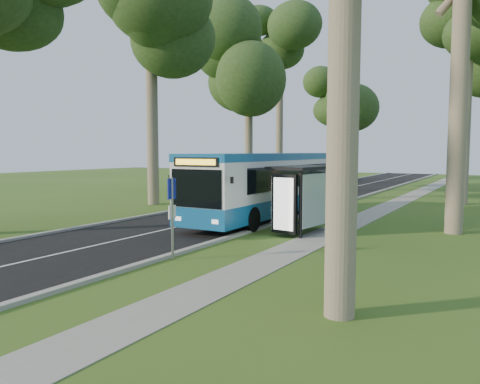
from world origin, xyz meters
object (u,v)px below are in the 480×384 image
object	(u,v)px
car_silver	(329,175)
bus_stop_sign	(172,209)
car_white	(268,181)
litter_bin	(305,210)
bus_shelter	(303,186)
bus	(267,185)

from	to	relation	value
car_silver	bus_stop_sign	bearing A→B (deg)	-61.85
bus_stop_sign	car_white	world-z (taller)	bus_stop_sign
bus_stop_sign	litter_bin	bearing A→B (deg)	89.08
bus_stop_sign	car_silver	distance (m)	39.75
bus_stop_sign	bus_shelter	size ratio (longest dim) A/B	0.76
bus_shelter	car_silver	world-z (taller)	bus_shelter
litter_bin	bus_shelter	bearing A→B (deg)	-69.27
bus_stop_sign	car_white	bearing A→B (deg)	111.63
bus_stop_sign	car_silver	world-z (taller)	bus_stop_sign
bus_stop_sign	car_white	size ratio (longest dim) A/B	0.54
litter_bin	car_silver	size ratio (longest dim) A/B	0.23
car_white	bus_shelter	bearing A→B (deg)	-42.06
bus	litter_bin	size ratio (longest dim) A/B	12.61
bus	car_silver	bearing A→B (deg)	103.06
bus	bus_shelter	distance (m)	4.60
bus_stop_sign	bus_shelter	world-z (taller)	bus_shelter
car_white	litter_bin	bearing A→B (deg)	-40.01
bus_shelter	litter_bin	xyz separation A→B (m)	(-1.39, 3.68, -1.49)
bus_shelter	car_white	distance (m)	22.33
bus_stop_sign	car_white	xyz separation A→B (m)	(-9.52, 25.60, -0.81)
bus	bus_shelter	size ratio (longest dim) A/B	3.62
bus_stop_sign	litter_bin	size ratio (longest dim) A/B	2.64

